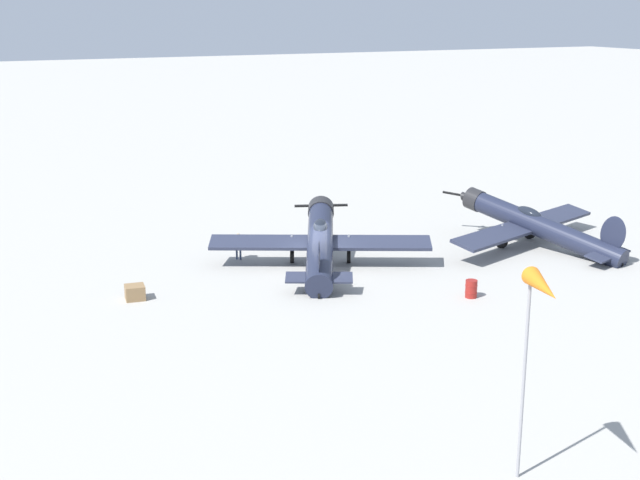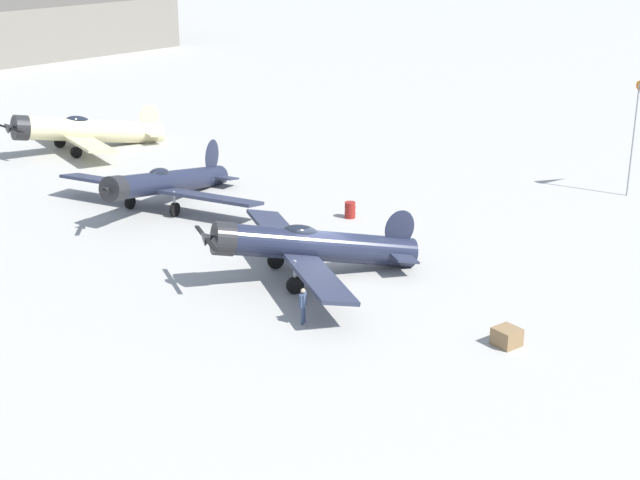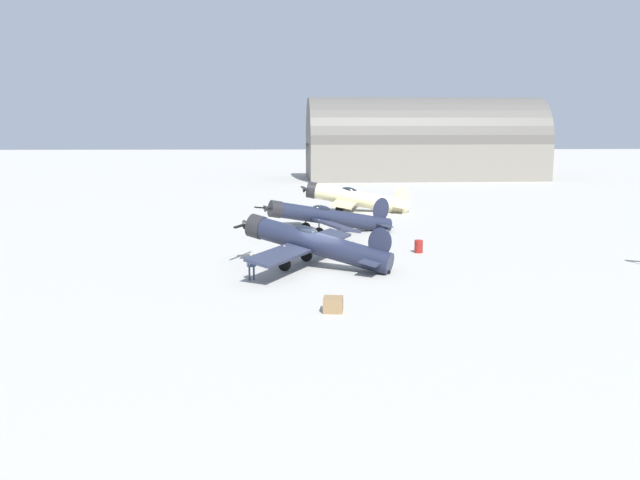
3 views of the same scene
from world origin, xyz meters
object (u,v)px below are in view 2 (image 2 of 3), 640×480
(airplane_far_line, at_px, (85,131))
(fuel_drum, at_px, (350,210))
(airplane_mid_apron, at_px, (165,183))
(ground_crew_mechanic, at_px, (303,302))
(equipment_crate, at_px, (507,337))
(airplane_foreground, at_px, (309,246))

(airplane_far_line, distance_m, fuel_drum, 23.41)
(airplane_mid_apron, height_order, ground_crew_mechanic, airplane_mid_apron)
(airplane_mid_apron, relative_size, ground_crew_mechanic, 8.09)
(equipment_crate, distance_m, fuel_drum, 16.78)
(airplane_foreground, height_order, airplane_far_line, airplane_foreground)
(airplane_foreground, bearing_deg, ground_crew_mechanic, 69.49)
(equipment_crate, bearing_deg, airplane_mid_apron, -92.01)
(airplane_foreground, distance_m, airplane_mid_apron, 13.69)
(airplane_far_line, relative_size, fuel_drum, 12.54)
(airplane_foreground, relative_size, airplane_mid_apron, 0.93)
(airplane_mid_apron, height_order, fuel_drum, airplane_mid_apron)
(fuel_drum, bearing_deg, airplane_mid_apron, -55.61)
(airplane_foreground, relative_size, fuel_drum, 13.13)
(airplane_far_line, distance_m, ground_crew_mechanic, 32.66)
(airplane_far_line, relative_size, equipment_crate, 10.69)
(equipment_crate, xyz_separation_m, fuel_drum, (-6.89, -15.30, 0.09))
(airplane_mid_apron, distance_m, fuel_drum, 10.73)
(airplane_far_line, xyz_separation_m, fuel_drum, (-2.61, 23.25, -0.93))
(airplane_far_line, height_order, ground_crew_mechanic, airplane_far_line)
(airplane_mid_apron, relative_size, equipment_crate, 11.99)
(ground_crew_mechanic, bearing_deg, fuel_drum, -82.46)
(airplane_foreground, height_order, ground_crew_mechanic, airplane_foreground)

